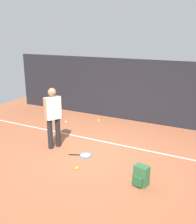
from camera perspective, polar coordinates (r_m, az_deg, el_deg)
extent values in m
plane|color=#9E5638|center=(7.22, -1.49, -8.44)|extent=(12.00, 12.00, 0.00)
cube|color=black|center=(9.47, 7.33, 4.74)|extent=(10.00, 0.10, 2.24)
cube|color=white|center=(7.78, 1.04, -6.47)|extent=(9.00, 0.05, 0.00)
cylinder|color=black|center=(7.31, -10.46, -4.77)|extent=(0.14, 0.14, 0.85)
cylinder|color=black|center=(7.41, -8.79, -4.39)|extent=(0.14, 0.14, 0.85)
cube|color=white|center=(7.13, -9.90, 0.85)|extent=(0.38, 0.46, 0.60)
sphere|color=#9E704C|center=(7.02, -10.08, 4.30)|extent=(0.22, 0.22, 0.22)
cylinder|color=#9E704C|center=(7.04, -11.50, 0.48)|extent=(0.09, 0.09, 0.62)
cylinder|color=#9E704C|center=(7.22, -8.34, 1.06)|extent=(0.09, 0.09, 0.62)
cylinder|color=black|center=(6.98, -5.21, -9.33)|extent=(0.29, 0.14, 0.03)
torus|color=#1E72BF|center=(6.94, -2.74, -9.45)|extent=(0.42, 0.42, 0.02)
cylinder|color=#B2B2B2|center=(6.94, -2.74, -9.45)|extent=(0.36, 0.36, 0.00)
cube|color=#2D6038|center=(5.71, 9.50, -13.54)|extent=(0.34, 0.26, 0.44)
cube|color=#23562D|center=(5.65, 8.68, -14.81)|extent=(0.23, 0.13, 0.20)
sphere|color=#CCE033|center=(9.42, -7.03, -2.15)|extent=(0.07, 0.07, 0.07)
sphere|color=#CCE033|center=(6.31, -4.62, -12.12)|extent=(0.07, 0.07, 0.07)
sphere|color=#CCE033|center=(9.51, 0.12, -1.83)|extent=(0.07, 0.07, 0.07)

